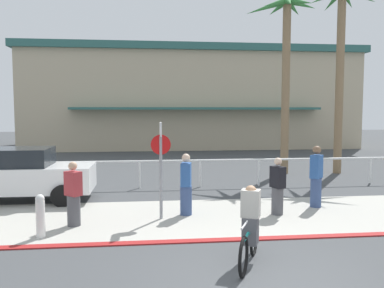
{
  "coord_description": "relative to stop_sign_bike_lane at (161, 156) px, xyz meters",
  "views": [
    {
      "loc": [
        -1.99,
        -6.4,
        2.87
      ],
      "look_at": [
        -0.59,
        6.0,
        1.83
      ],
      "focal_mm": 37.88,
      "sensor_mm": 36.0,
      "label": 1
    }
  ],
  "objects": [
    {
      "name": "ground_plane",
      "position": [
        1.63,
        5.89,
        -1.68
      ],
      "size": [
        80.0,
        80.0,
        0.0
      ],
      "primitive_type": "plane",
      "color": "#424447"
    },
    {
      "name": "sidewalk_strip",
      "position": [
        1.63,
        0.09,
        -1.67
      ],
      "size": [
        44.0,
        4.0,
        0.02
      ],
      "primitive_type": "cube",
      "color": "#ADAAA0",
      "rests_on": "ground"
    },
    {
      "name": "curb_paint",
      "position": [
        1.63,
        -1.91,
        -1.66
      ],
      "size": [
        44.0,
        0.24,
        0.03
      ],
      "primitive_type": "cube",
      "color": "maroon",
      "rests_on": "ground"
    },
    {
      "name": "building_backdrop",
      "position": [
        3.18,
        22.79,
        2.13
      ],
      "size": [
        25.33,
        11.21,
        7.59
      ],
      "color": "#BCAD8E",
      "rests_on": "ground"
    },
    {
      "name": "rail_fence",
      "position": [
        1.63,
        4.39,
        -0.84
      ],
      "size": [
        27.16,
        0.08,
        1.04
      ],
      "color": "white",
      "rests_on": "ground"
    },
    {
      "name": "stop_sign_bike_lane",
      "position": [
        0.0,
        0.0,
        0.0
      ],
      "size": [
        0.52,
        0.56,
        2.56
      ],
      "color": "gray",
      "rests_on": "ground"
    },
    {
      "name": "bollard_1",
      "position": [
        -2.75,
        -1.28,
        -1.16
      ],
      "size": [
        0.2,
        0.2,
        1.0
      ],
      "color": "white",
      "rests_on": "ground"
    },
    {
      "name": "palm_tree_1",
      "position": [
        5.83,
        7.24,
        4.07
      ],
      "size": [
        3.1,
        2.85,
        7.85
      ],
      "color": "#846B4C",
      "rests_on": "ground"
    },
    {
      "name": "palm_tree_2",
      "position": [
        8.34,
        7.04,
        4.55
      ],
      "size": [
        3.22,
        3.46,
        8.32
      ],
      "color": "#846B4C",
      "rests_on": "ground"
    },
    {
      "name": "car_white_1",
      "position": [
        -4.34,
        2.63,
        -0.81
      ],
      "size": [
        4.4,
        2.02,
        1.69
      ],
      "color": "white",
      "rests_on": "ground"
    },
    {
      "name": "cyclist_teal_0",
      "position": [
        1.55,
        -3.24,
        -0.98
      ],
      "size": [
        0.81,
        1.68,
        1.5
      ],
      "color": "black",
      "rests_on": "ground"
    },
    {
      "name": "pedestrian_0",
      "position": [
        4.59,
        0.8,
        -0.82
      ],
      "size": [
        0.46,
        0.47,
        1.83
      ],
      "color": "#384C7A",
      "rests_on": "ground"
    },
    {
      "name": "pedestrian_1",
      "position": [
        0.69,
        0.32,
        -0.89
      ],
      "size": [
        0.38,
        0.44,
        1.7
      ],
      "color": "#384C7A",
      "rests_on": "ground"
    },
    {
      "name": "pedestrian_2",
      "position": [
        3.19,
        0.08,
        -0.95
      ],
      "size": [
        0.41,
        0.46,
        1.59
      ],
      "color": "#4C4C51",
      "rests_on": "ground"
    },
    {
      "name": "pedestrian_3",
      "position": [
        -2.17,
        -0.41,
        -0.93
      ],
      "size": [
        0.47,
        0.46,
        1.62
      ],
      "color": "#4C4C51",
      "rests_on": "ground"
    }
  ]
}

